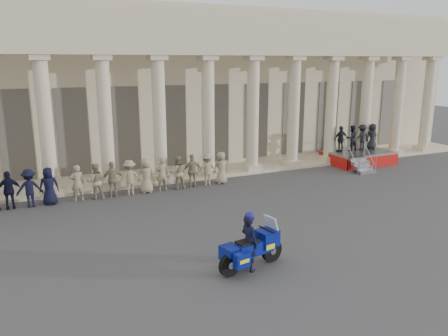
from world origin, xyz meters
TOP-DOWN VIEW (x-y plane):
  - ground at (0.00, 0.00)m, footprint 90.00×90.00m
  - building at (-0.00, 14.74)m, footprint 40.00×12.50m
  - officer_rank at (-6.86, 6.59)m, footprint 17.40×0.62m
  - reviewing_stand at (10.74, 7.33)m, footprint 3.76×3.72m
  - motorcycle at (-1.55, -2.28)m, footprint 2.30×1.13m
  - rider at (-1.67, -2.31)m, footprint 0.53×0.70m

SIDE VIEW (x-z plane):
  - ground at x=0.00m, z-range 0.00..0.00m
  - motorcycle at x=-1.55m, z-range -0.10..1.39m
  - officer_rank at x=-6.86m, z-range 0.00..1.63m
  - rider at x=-1.67m, z-range -0.01..1.80m
  - reviewing_stand at x=10.74m, z-range 0.04..2.35m
  - building at x=0.00m, z-range 0.02..9.02m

